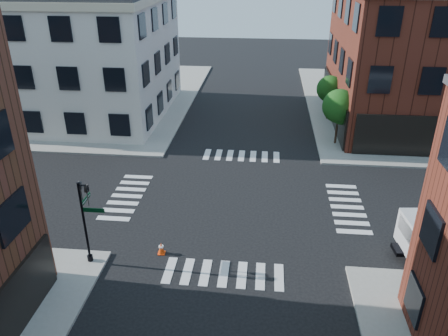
% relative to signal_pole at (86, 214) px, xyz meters
% --- Properties ---
extents(ground, '(120.00, 120.00, 0.00)m').
position_rel_signal_pole_xyz_m(ground, '(6.72, 6.68, -2.86)').
color(ground, black).
rests_on(ground, ground).
extents(sidewalk_nw, '(30.00, 30.00, 0.15)m').
position_rel_signal_pole_xyz_m(sidewalk_nw, '(-14.28, 27.68, -2.78)').
color(sidewalk_nw, gray).
rests_on(sidewalk_nw, ground).
extents(building_nw, '(22.00, 16.00, 11.00)m').
position_rel_signal_pole_xyz_m(building_nw, '(-12.28, 22.68, 2.64)').
color(building_nw, silver).
rests_on(building_nw, ground).
extents(tree_near, '(2.69, 2.69, 4.49)m').
position_rel_signal_pole_xyz_m(tree_near, '(14.28, 16.65, 0.30)').
color(tree_near, black).
rests_on(tree_near, ground).
extents(tree_far, '(2.43, 2.43, 4.07)m').
position_rel_signal_pole_xyz_m(tree_far, '(14.28, 22.65, 0.02)').
color(tree_far, black).
rests_on(tree_far, ground).
extents(signal_pole, '(1.29, 1.24, 4.60)m').
position_rel_signal_pole_xyz_m(signal_pole, '(0.00, 0.00, 0.00)').
color(signal_pole, black).
rests_on(signal_pole, ground).
extents(traffic_cone, '(0.40, 0.40, 0.68)m').
position_rel_signal_pole_xyz_m(traffic_cone, '(3.33, 0.98, -2.53)').
color(traffic_cone, '#F5420A').
rests_on(traffic_cone, ground).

